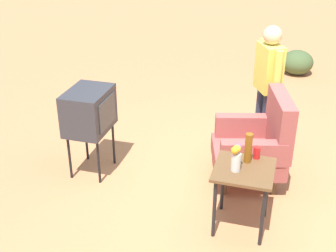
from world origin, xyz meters
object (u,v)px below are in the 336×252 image
object	(u,v)px
side_table	(243,178)
person_standing	(267,84)
soda_can_red	(257,153)
bottle_tall_amber	(248,148)
flower_vase	(236,157)
tv_on_stand	(89,111)
armchair	(257,143)

from	to	relation	value
side_table	person_standing	xyz separation A→B (m)	(-1.55, 0.05, 0.37)
person_standing	soda_can_red	distance (m)	1.34
side_table	person_standing	bearing A→B (deg)	178.26
side_table	bottle_tall_amber	size ratio (longest dim) A/B	2.24
bottle_tall_amber	flower_vase	size ratio (longest dim) A/B	1.13
soda_can_red	tv_on_stand	bearing A→B (deg)	-99.46
bottle_tall_amber	flower_vase	distance (m)	0.20
soda_can_red	armchair	bearing A→B (deg)	-176.19
side_table	person_standing	world-z (taller)	person_standing
tv_on_stand	person_standing	size ratio (longest dim) A/B	0.63
tv_on_stand	flower_vase	bearing A→B (deg)	71.19
tv_on_stand	side_table	bearing A→B (deg)	73.48
side_table	soda_can_red	distance (m)	0.29
side_table	flower_vase	xyz separation A→B (m)	(0.05, -0.08, 0.25)
tv_on_stand	soda_can_red	bearing A→B (deg)	80.54
armchair	side_table	world-z (taller)	armchair
armchair	flower_vase	size ratio (longest dim) A/B	4.00
person_standing	armchair	bearing A→B (deg)	-0.26
side_table	soda_can_red	size ratio (longest dim) A/B	5.50
person_standing	bottle_tall_amber	size ratio (longest dim) A/B	5.47
flower_vase	bottle_tall_amber	bearing A→B (deg)	154.94
flower_vase	tv_on_stand	bearing A→B (deg)	-108.81
side_table	bottle_tall_amber	distance (m)	0.28
soda_can_red	bottle_tall_amber	bearing A→B (deg)	-39.17
armchair	flower_vase	distance (m)	0.97
armchair	side_table	xyz separation A→B (m)	(0.85, -0.04, 0.07)
armchair	side_table	bearing A→B (deg)	-2.94
side_table	tv_on_stand	bearing A→B (deg)	-106.52
soda_can_red	flower_vase	world-z (taller)	flower_vase
armchair	person_standing	bearing A→B (deg)	179.74
person_standing	flower_vase	distance (m)	1.61
armchair	flower_vase	world-z (taller)	armchair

